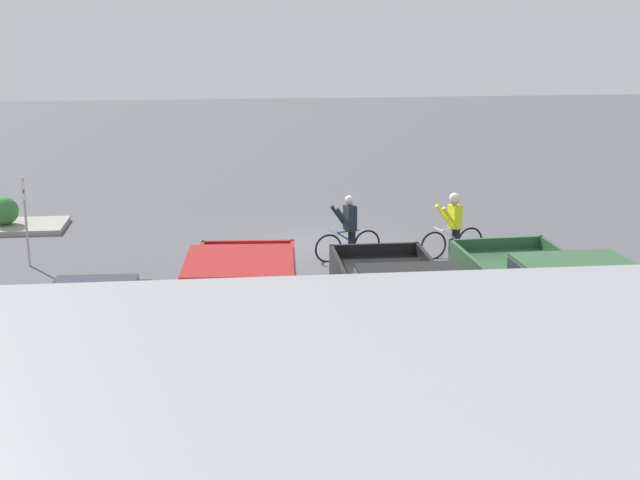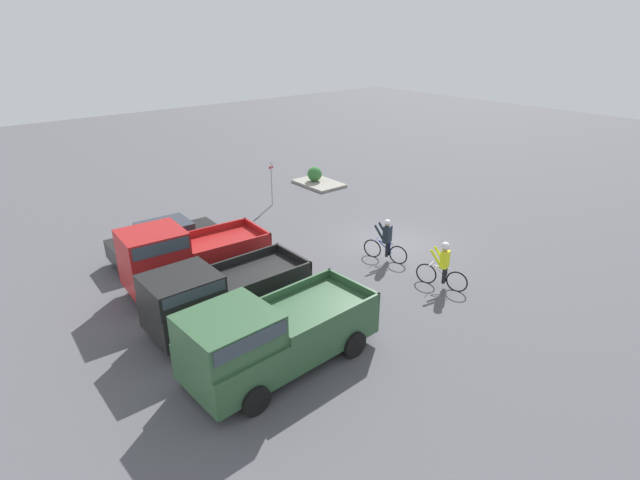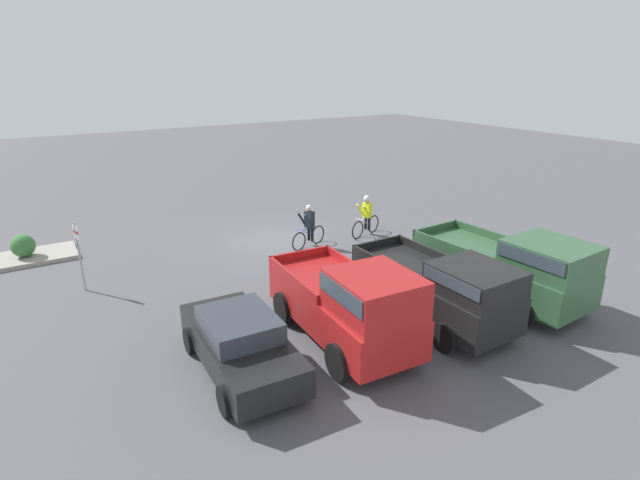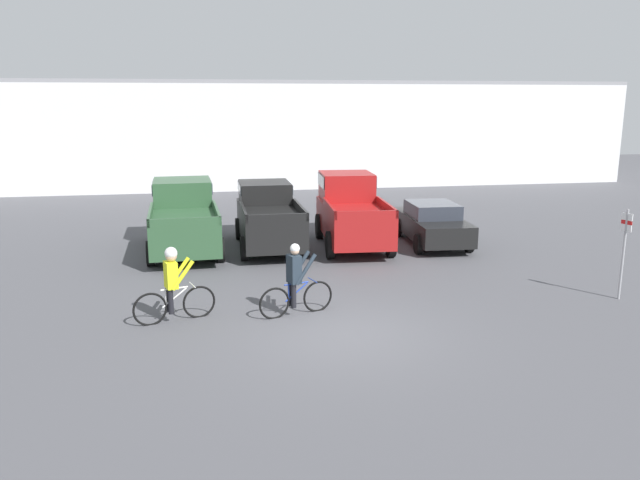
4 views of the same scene
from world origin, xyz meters
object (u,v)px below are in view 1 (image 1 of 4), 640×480
Objects in this scene: cyclist_1 at (453,224)px; fire_lane_sign at (25,213)px; cyclist_0 at (349,228)px; pickup_truck_0 at (553,306)px; pickup_truck_2 at (243,305)px; shrub at (4,211)px; pickup_truck_1 at (401,312)px; sedan_0 at (91,327)px.

cyclist_1 is 0.79× the size of fire_lane_sign.
cyclist_1 is (-2.76, 0.06, 0.06)m from cyclist_0.
pickup_truck_2 is at bearing -3.79° from pickup_truck_0.
pickup_truck_2 is 2.78× the size of cyclist_0.
fire_lane_sign is 4.33m from shrub.
shrub is at bearing -50.14° from pickup_truck_1.
cyclist_0 is at bearing 178.09° from fire_lane_sign.
shrub is at bearing -69.63° from sedan_0.
pickup_truck_2 reaches higher than cyclist_0.
pickup_truck_2 is 2.86m from sedan_0.
pickup_truck_0 is 3.01× the size of cyclist_1.
sedan_0 is 2.37× the size of cyclist_1.
sedan_0 is at bearing 110.37° from shrub.
pickup_truck_2 reaches higher than sedan_0.
shrub is (12.40, -11.57, -0.56)m from pickup_truck_0.
pickup_truck_1 is 1.00× the size of pickup_truck_2.
pickup_truck_0 is 13.29m from fire_lane_sign.
pickup_truck_1 is 5.99× the size of shrub.
pickup_truck_1 is 2.85m from pickup_truck_2.
sedan_0 is at bearing -5.82° from pickup_truck_0.
cyclist_0 is at bearing -90.60° from pickup_truck_1.
shrub is at bearing -58.91° from pickup_truck_2.
cyclist_0 is (-0.08, -7.22, -0.24)m from pickup_truck_1.
sedan_0 is (5.60, -0.77, -0.33)m from pickup_truck_1.
fire_lane_sign is at bearing -42.78° from pickup_truck_1.
sedan_0 is at bearing -9.91° from pickup_truck_2.
sedan_0 is 11.42m from shrub.
cyclist_0 is (-2.90, -6.94, -0.38)m from pickup_truck_2.
pickup_truck_0 is 2.82m from pickup_truck_1.
pickup_truck_2 reaches higher than fire_lane_sign.
pickup_truck_0 is 16.96m from shrub.
pickup_truck_2 reaches higher than pickup_truck_0.
pickup_truck_2 is 7.53m from cyclist_0.
cyclist_0 is 2.16× the size of shrub.
fire_lane_sign is (10.92, -7.58, 0.26)m from pickup_truck_0.
pickup_truck_2 reaches higher than shrub.
shrub is (6.75, -11.19, -0.65)m from pickup_truck_2.
pickup_truck_0 is 7.82m from cyclist_0.
cyclist_0 is at bearing -1.25° from cyclist_1.
cyclist_0 is 10.55m from shrub.
pickup_truck_1 is at bearing 68.40° from cyclist_1.
pickup_truck_2 is at bearing 121.09° from shrub.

